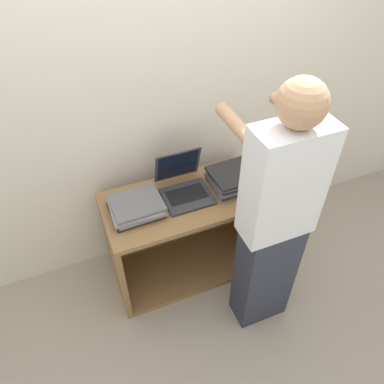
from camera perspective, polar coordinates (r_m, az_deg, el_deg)
The scene contains 7 objects.
ground_plane at distance 2.85m, azimuth 1.49°, elevation -15.12°, with size 12.00×12.00×0.00m, color #9E9384.
wall_back at distance 2.44m, azimuth -4.15°, elevation 12.89°, with size 8.00×0.05×2.40m.
cart at distance 2.74m, azimuth -1.17°, elevation -5.52°, with size 1.10×0.54×0.73m.
laptop_open at distance 2.44m, azimuth -1.22°, elevation 0.91°, with size 0.31×0.35×0.27m.
laptop_stack_left at distance 2.34m, azimuth -8.47°, elevation -2.29°, with size 0.33×0.29×0.08m.
laptop_stack_right at distance 2.51m, azimuth 6.47°, elevation 2.07°, with size 0.33×0.28×0.12m.
person at distance 2.12m, azimuth 12.46°, elevation -4.66°, with size 0.40×0.53×1.74m.
Camera 1 is at (-0.64, -1.38, 2.41)m, focal length 35.00 mm.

